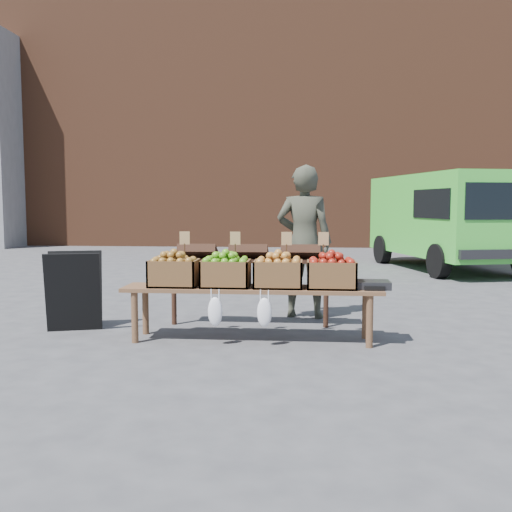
# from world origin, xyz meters

# --- Properties ---
(ground) EXTENTS (80.00, 80.00, 0.00)m
(ground) POSITION_xyz_m (0.00, 0.00, 0.00)
(ground) COLOR #454548
(brick_building) EXTENTS (24.00, 4.00, 10.00)m
(brick_building) POSITION_xyz_m (0.00, 15.00, 5.00)
(brick_building) COLOR brown
(brick_building) RESTS_ON ground
(delivery_van) EXTENTS (3.17, 4.98, 2.06)m
(delivery_van) POSITION_xyz_m (2.66, 6.98, 1.03)
(delivery_van) COLOR green
(delivery_van) RESTS_ON ground
(vendor) EXTENTS (0.76, 0.56, 1.92)m
(vendor) POSITION_xyz_m (-0.46, 1.35, 0.96)
(vendor) COLOR #393B2E
(vendor) RESTS_ON ground
(chalkboard_sign) EXTENTS (0.67, 0.49, 0.91)m
(chalkboard_sign) POSITION_xyz_m (-3.06, 0.36, 0.46)
(chalkboard_sign) COLOR black
(chalkboard_sign) RESTS_ON ground
(back_table) EXTENTS (2.10, 0.44, 1.04)m
(back_table) POSITION_xyz_m (-1.10, 0.76, 0.52)
(back_table) COLOR #311C13
(back_table) RESTS_ON ground
(display_bench) EXTENTS (2.70, 0.56, 0.57)m
(display_bench) POSITION_xyz_m (-1.00, 0.04, 0.28)
(display_bench) COLOR brown
(display_bench) RESTS_ON ground
(crate_golden_apples) EXTENTS (0.50, 0.40, 0.28)m
(crate_golden_apples) POSITION_xyz_m (-1.83, 0.04, 0.71)
(crate_golden_apples) COLOR #A47230
(crate_golden_apples) RESTS_ON display_bench
(crate_russet_pears) EXTENTS (0.50, 0.40, 0.28)m
(crate_russet_pears) POSITION_xyz_m (-1.28, 0.04, 0.71)
(crate_russet_pears) COLOR #2C7F13
(crate_russet_pears) RESTS_ON display_bench
(crate_red_apples) EXTENTS (0.50, 0.40, 0.28)m
(crate_red_apples) POSITION_xyz_m (-0.73, 0.04, 0.71)
(crate_red_apples) COLOR #A38E2D
(crate_red_apples) RESTS_ON display_bench
(crate_green_apples) EXTENTS (0.50, 0.40, 0.28)m
(crate_green_apples) POSITION_xyz_m (-0.18, 0.04, 0.71)
(crate_green_apples) COLOR maroon
(crate_green_apples) RESTS_ON display_bench
(weighing_scale) EXTENTS (0.34, 0.30, 0.08)m
(weighing_scale) POSITION_xyz_m (0.25, 0.04, 0.61)
(weighing_scale) COLOR black
(weighing_scale) RESTS_ON display_bench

